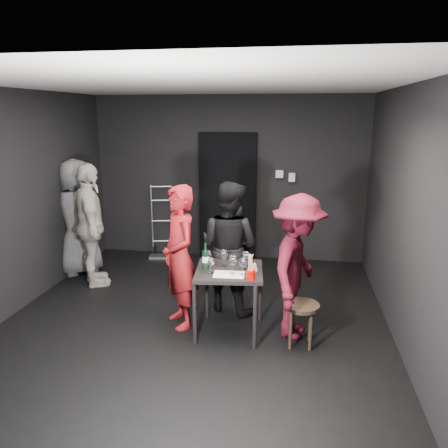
% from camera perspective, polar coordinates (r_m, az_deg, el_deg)
% --- Properties ---
extents(floor, '(4.50, 5.00, 0.02)m').
position_cam_1_polar(floor, '(5.34, -3.81, -12.51)').
color(floor, black).
rests_on(floor, ground).
extents(ceiling, '(4.50, 5.00, 0.02)m').
position_cam_1_polar(ceiling, '(4.78, -4.36, 17.79)').
color(ceiling, silver).
rests_on(ceiling, ground).
extents(wall_back, '(4.50, 0.04, 2.70)m').
position_cam_1_polar(wall_back, '(7.30, 0.54, 5.98)').
color(wall_back, black).
rests_on(wall_back, ground).
extents(wall_front, '(4.50, 0.04, 2.70)m').
position_cam_1_polar(wall_front, '(2.63, -17.06, -10.02)').
color(wall_front, black).
rests_on(wall_front, ground).
extents(wall_left, '(0.04, 5.00, 2.70)m').
position_cam_1_polar(wall_left, '(5.83, -26.12, 2.39)').
color(wall_left, black).
rests_on(wall_left, ground).
extents(wall_right, '(0.04, 5.00, 2.70)m').
position_cam_1_polar(wall_right, '(4.88, 22.56, 0.69)').
color(wall_right, black).
rests_on(wall_right, ground).
extents(doorway, '(0.95, 0.10, 2.10)m').
position_cam_1_polar(doorway, '(7.29, 0.46, 3.58)').
color(doorway, black).
rests_on(doorway, ground).
extents(wallbox_upper, '(0.12, 0.06, 0.12)m').
position_cam_1_polar(wallbox_upper, '(7.15, 7.27, 6.51)').
color(wallbox_upper, '#B7B7B2').
rests_on(wallbox_upper, wall_back).
extents(wallbox_lower, '(0.10, 0.06, 0.14)m').
position_cam_1_polar(wallbox_lower, '(7.15, 8.86, 6.05)').
color(wallbox_lower, '#B7B7B2').
rests_on(wallbox_lower, wall_back).
extents(hand_truck, '(0.41, 0.35, 1.23)m').
position_cam_1_polar(hand_truck, '(7.61, -8.03, -2.52)').
color(hand_truck, '#B2B2B7').
rests_on(hand_truck, floor).
extents(tasting_table, '(0.72, 0.72, 0.75)m').
position_cam_1_polar(tasting_table, '(4.82, 0.68, -7.04)').
color(tasting_table, black).
rests_on(tasting_table, floor).
extents(stool, '(0.38, 0.38, 0.47)m').
position_cam_1_polar(stool, '(4.74, 10.06, -11.21)').
color(stool, black).
rests_on(stool, floor).
extents(server_red, '(0.73, 0.79, 1.81)m').
position_cam_1_polar(server_red, '(4.94, -5.86, -3.45)').
color(server_red, maroon).
rests_on(server_red, floor).
extents(woman_black, '(0.97, 0.77, 1.76)m').
position_cam_1_polar(woman_black, '(5.34, 0.67, -2.31)').
color(woman_black, black).
rests_on(woman_black, floor).
extents(man_maroon, '(0.74, 1.17, 1.69)m').
position_cam_1_polar(man_maroon, '(4.78, 9.59, -5.01)').
color(man_maroon, '#520D1B').
rests_on(man_maroon, floor).
extents(bystander_cream, '(1.12, 1.32, 2.04)m').
position_cam_1_polar(bystander_cream, '(6.35, -17.13, 1.06)').
color(bystander_cream, beige).
rests_on(bystander_cream, floor).
extents(bystander_grey, '(1.11, 1.10, 2.07)m').
position_cam_1_polar(bystander_grey, '(6.90, -18.73, 2.09)').
color(bystander_grey, slate).
rests_on(bystander_grey, floor).
extents(tasting_mat, '(0.34, 0.23, 0.00)m').
position_cam_1_polar(tasting_mat, '(4.64, 0.66, -6.61)').
color(tasting_mat, white).
rests_on(tasting_mat, tasting_table).
extents(wine_glass_a, '(0.09, 0.09, 0.19)m').
position_cam_1_polar(wine_glass_a, '(4.65, -1.74, -5.35)').
color(wine_glass_a, white).
rests_on(wine_glass_a, tasting_table).
extents(wine_glass_b, '(0.08, 0.08, 0.19)m').
position_cam_1_polar(wine_glass_b, '(4.87, -2.04, -4.41)').
color(wine_glass_b, white).
rests_on(wine_glass_b, tasting_table).
extents(wine_glass_c, '(0.09, 0.09, 0.20)m').
position_cam_1_polar(wine_glass_c, '(4.85, 0.00, -4.40)').
color(wine_glass_c, white).
rests_on(wine_glass_c, tasting_table).
extents(wine_glass_d, '(0.10, 0.10, 0.22)m').
position_cam_1_polar(wine_glass_d, '(4.62, 1.13, -5.25)').
color(wine_glass_d, white).
rests_on(wine_glass_d, tasting_table).
extents(wine_glass_e, '(0.10, 0.10, 0.21)m').
position_cam_1_polar(wine_glass_e, '(4.60, 2.48, -5.46)').
color(wine_glass_e, white).
rests_on(wine_glass_e, tasting_table).
extents(wine_glass_f, '(0.10, 0.10, 0.22)m').
position_cam_1_polar(wine_glass_f, '(4.75, 2.83, -4.71)').
color(wine_glass_f, white).
rests_on(wine_glass_f, tasting_table).
extents(wine_bottle, '(0.07, 0.07, 0.30)m').
position_cam_1_polar(wine_bottle, '(4.76, -2.43, -4.61)').
color(wine_bottle, black).
rests_on(wine_bottle, tasting_table).
extents(breadstick_cup, '(0.09, 0.09, 0.29)m').
position_cam_1_polar(breadstick_cup, '(4.47, 3.52, -5.69)').
color(breadstick_cup, '#B50A03').
rests_on(breadstick_cup, tasting_table).
extents(reserved_card, '(0.11, 0.14, 0.10)m').
position_cam_1_polar(reserved_card, '(4.68, 3.58, -5.81)').
color(reserved_card, white).
rests_on(reserved_card, tasting_table).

